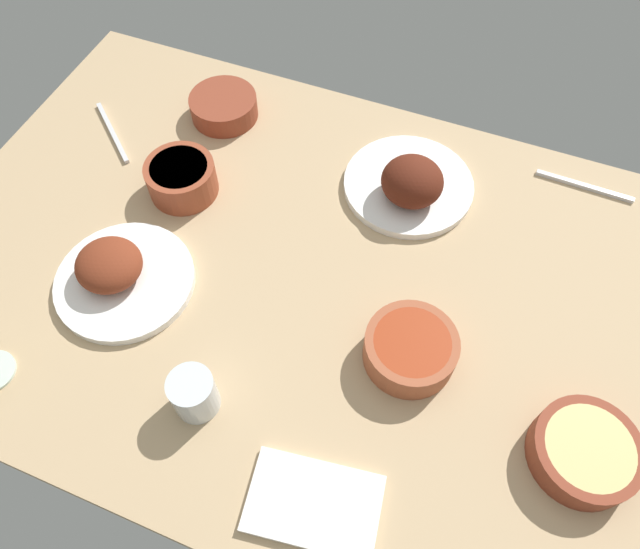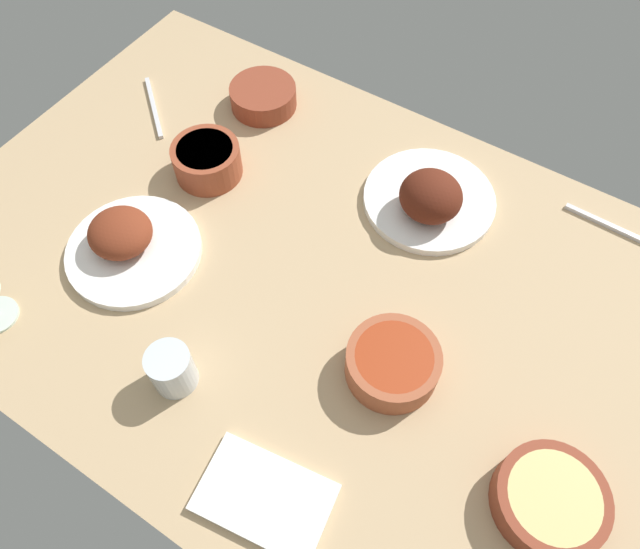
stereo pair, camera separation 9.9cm
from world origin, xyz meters
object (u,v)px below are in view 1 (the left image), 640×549
object	(u,v)px
plate_far_side	(118,274)
folded_napkin	(314,503)
fork_loose	(584,186)
bowl_sauce	(410,349)
bowl_pasta	(585,452)
spoon_loose	(112,132)
water_tumbler	(194,394)
bowl_potatoes	(181,178)
plate_center_main	(410,183)
bowl_cream	(224,106)

from	to	relation	value
plate_far_side	folded_napkin	bearing A→B (deg)	154.07
fork_loose	bowl_sauce	bearing A→B (deg)	67.08
bowl_pasta	spoon_loose	distance (cm)	101.74
water_tumbler	fork_loose	bearing A→B (deg)	-126.54
plate_far_side	fork_loose	size ratio (longest dim) A/B	1.29
plate_far_side	water_tumbler	world-z (taller)	water_tumbler
plate_far_side	bowl_potatoes	distance (cm)	21.84
plate_center_main	spoon_loose	world-z (taller)	plate_center_main
bowl_potatoes	fork_loose	distance (cm)	75.28
fork_loose	spoon_loose	xyz separation A→B (cm)	(90.23, 20.72, 0.00)
bowl_sauce	fork_loose	bearing A→B (deg)	-114.35
bowl_potatoes	folded_napkin	xyz separation A→B (cm)	(-43.58, 43.13, -2.87)
plate_far_side	bowl_pasta	world-z (taller)	plate_far_side
water_tumbler	spoon_loose	bearing A→B (deg)	-45.78
plate_center_main	bowl_pasta	xyz separation A→B (cm)	(-37.04, 37.48, -0.58)
bowl_sauce	bowl_pasta	bearing A→B (deg)	167.71
bowl_sauce	bowl_potatoes	bearing A→B (deg)	-19.24
bowl_cream	spoon_loose	world-z (taller)	bowl_cream
water_tumbler	spoon_loose	world-z (taller)	water_tumbler
bowl_pasta	bowl_potatoes	xyz separation A→B (cm)	(76.43, -23.10, 0.81)
plate_far_side	bowl_cream	size ratio (longest dim) A/B	1.72
bowl_pasta	fork_loose	bearing A→B (deg)	-82.53
bowl_potatoes	bowl_cream	xyz separation A→B (cm)	(1.89, -20.71, -0.94)
plate_far_side	bowl_potatoes	bearing A→B (deg)	-90.67
bowl_pasta	spoon_loose	bearing A→B (deg)	-17.56
plate_far_side	water_tumbler	bearing A→B (deg)	147.26
folded_napkin	fork_loose	xyz separation A→B (cm)	(-26.10, -71.44, -0.20)
bowl_pasta	bowl_cream	bearing A→B (deg)	-29.22
bowl_pasta	plate_far_side	bearing A→B (deg)	-0.96
plate_center_main	bowl_potatoes	bearing A→B (deg)	20.06
bowl_pasta	bowl_potatoes	distance (cm)	79.85
bowl_cream	folded_napkin	size ratio (longest dim) A/B	0.75
plate_center_main	bowl_sauce	world-z (taller)	plate_center_main
plate_far_side	bowl_sauce	distance (cm)	49.59
spoon_loose	folded_napkin	bearing A→B (deg)	-178.43
plate_far_side	water_tumbler	size ratio (longest dim) A/B	3.04
plate_center_main	bowl_cream	xyz separation A→B (cm)	(41.27, -6.32, -0.71)
water_tumbler	fork_loose	size ratio (longest dim) A/B	0.42
plate_center_main	bowl_sauce	bearing A→B (deg)	107.14
bowl_potatoes	spoon_loose	bearing A→B (deg)	-20.28
plate_far_side	fork_loose	distance (cm)	86.07
bowl_potatoes	folded_napkin	bearing A→B (deg)	135.30
folded_napkin	bowl_sauce	bearing A→B (deg)	-102.02
bowl_sauce	folded_napkin	size ratio (longest dim) A/B	0.79
plate_center_main	bowl_potatoes	distance (cm)	41.93
plate_far_side	bowl_sauce	xyz separation A→B (cm)	(-49.37, -4.67, 0.55)
bowl_potatoes	plate_center_main	bearing A→B (deg)	-159.94
water_tumbler	fork_loose	world-z (taller)	water_tumbler
bowl_pasta	bowl_cream	size ratio (longest dim) A/B	1.11
plate_center_main	water_tumbler	world-z (taller)	plate_center_main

